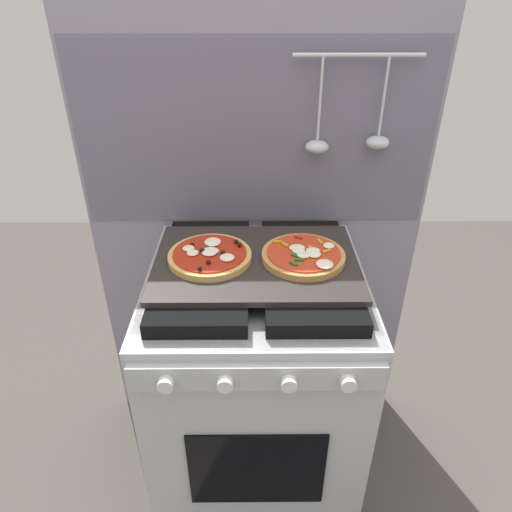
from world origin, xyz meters
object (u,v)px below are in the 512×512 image
Objects in this scene: stove at (256,383)px; pizza_right at (304,256)px; pizza_left at (210,256)px; baking_tray at (256,262)px.

pizza_right is (0.13, -0.00, 0.48)m from stove.
pizza_right is at bearing -0.45° from pizza_left.
pizza_right is at bearing -1.69° from stove.
pizza_left is at bearing 179.55° from pizza_right.
stove is 4.06× the size of pizza_left.
baking_tray is 2.43× the size of pizza_right.
stove is 0.49m from pizza_left.
baking_tray reaches higher than stove.
pizza_left is (-0.12, -0.00, 0.02)m from baking_tray.
stove is at bearing 0.83° from pizza_left.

